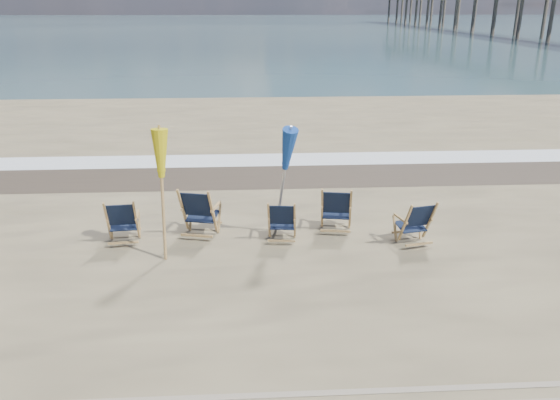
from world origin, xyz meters
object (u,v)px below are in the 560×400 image
Objects in this scene: fishing_pier at (514,2)px; umbrella_yellow at (160,161)px; beach_chair_2 at (295,222)px; beach_chair_3 at (350,211)px; umbrella_blue at (282,148)px; beach_chair_1 at (213,214)px; beach_chair_0 at (136,221)px; beach_chair_4 at (430,222)px.

umbrella_yellow is at bearing -119.02° from fishing_pier.
beach_chair_2 is 0.01× the size of fishing_pier.
fishing_pier reaches higher than beach_chair_3.
umbrella_blue is 0.02× the size of fishing_pier.
beach_chair_3 is at bearing -164.33° from beach_chair_1.
beach_chair_0 is 3.04m from beach_chair_2.
fishing_pier is (40.76, 71.68, 4.17)m from beach_chair_0.
umbrella_blue reaches higher than beach_chair_3.
beach_chair_4 is 0.40× the size of umbrella_yellow.
beach_chair_4 is 80.25m from fishing_pier.
fishing_pier reaches higher than beach_chair_2.
beach_chair_2 is (1.59, -0.28, -0.10)m from beach_chair_1.
beach_chair_3 is at bearing -117.11° from fishing_pier.
fishing_pier reaches higher than beach_chair_4.
umbrella_yellow reaches higher than beach_chair_2.
beach_chair_3 reaches higher than beach_chair_0.
fishing_pier is (40.12, 72.33, 2.81)m from umbrella_yellow.
beach_chair_3 is (4.19, 0.26, 0.03)m from beach_chair_0.
beach_chair_0 is 4.20m from beach_chair_3.
beach_chair_2 is at bearing -52.56° from umbrella_blue.
beach_chair_4 is 5.18m from umbrella_yellow.
beach_chair_3 is at bearing -155.18° from beach_chair_2.
beach_chair_0 is 1.64m from umbrella_yellow.
beach_chair_3 is 1.93m from umbrella_blue.
beach_chair_1 is at bearing -179.23° from beach_chair_0.
beach_chair_0 is at bearing 19.51° from beach_chair_1.
fishing_pier reaches higher than beach_chair_1.
beach_chair_0 is 1.01× the size of beach_chair_4.
beach_chair_2 is (3.04, -0.13, -0.03)m from beach_chair_0.
umbrella_yellow is at bearing 129.47° from beach_chair_0.
fishing_pier is (37.72, 71.81, 4.20)m from beach_chair_2.
umbrella_yellow reaches higher than beach_chair_0.
umbrella_yellow is (0.64, -0.65, 1.36)m from beach_chair_0.
beach_chair_0 is 0.01× the size of fishing_pier.
fishing_pier is (39.31, 71.53, 4.11)m from beach_chair_1.
beach_chair_0 is 0.40× the size of umbrella_blue.
beach_chair_4 is 3.17m from umbrella_blue.
beach_chair_3 is at bearing 14.28° from umbrella_yellow.
umbrella_blue is (2.18, 0.81, 0.01)m from umbrella_yellow.
beach_chair_3 is at bearing -35.73° from beach_chair_4.
umbrella_yellow is (-0.81, -0.80, 1.30)m from beach_chair_1.
beach_chair_4 is at bearing 171.12° from beach_chair_0.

